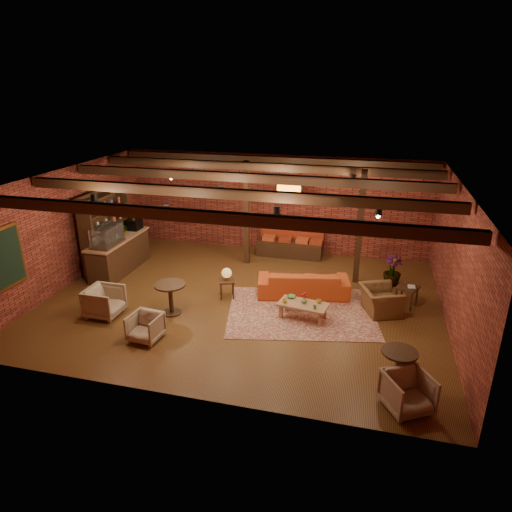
% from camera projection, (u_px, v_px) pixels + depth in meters
% --- Properties ---
extents(floor, '(10.00, 10.00, 0.00)m').
position_uv_depth(floor, '(242.00, 301.00, 11.94)').
color(floor, '#3A1C0E').
rests_on(floor, ground).
extents(ceiling, '(10.00, 8.00, 0.02)m').
position_uv_depth(ceiling, '(241.00, 179.00, 10.78)').
color(ceiling, black).
rests_on(ceiling, wall_back).
extents(wall_back, '(10.00, 0.02, 3.20)m').
position_uv_depth(wall_back, '(276.00, 204.00, 14.97)').
color(wall_back, maroon).
rests_on(wall_back, ground).
extents(wall_front, '(10.00, 0.02, 3.20)m').
position_uv_depth(wall_front, '(176.00, 319.00, 7.75)').
color(wall_front, maroon).
rests_on(wall_front, ground).
extents(wall_left, '(0.02, 8.00, 3.20)m').
position_uv_depth(wall_left, '(67.00, 228.00, 12.53)').
color(wall_left, maroon).
rests_on(wall_left, ground).
extents(wall_right, '(0.02, 8.00, 3.20)m').
position_uv_depth(wall_right, '(456.00, 262.00, 10.19)').
color(wall_right, maroon).
rests_on(wall_right, ground).
extents(ceiling_beams, '(9.80, 6.40, 0.22)m').
position_uv_depth(ceiling_beams, '(241.00, 184.00, 10.83)').
color(ceiling_beams, black).
rests_on(ceiling_beams, ceiling).
extents(ceiling_pipe, '(9.60, 0.12, 0.12)m').
position_uv_depth(ceiling_pipe, '(258.00, 180.00, 12.35)').
color(ceiling_pipe, black).
rests_on(ceiling_pipe, ceiling).
extents(post_left, '(0.16, 0.16, 3.20)m').
position_uv_depth(post_left, '(247.00, 214.00, 13.85)').
color(post_left, black).
rests_on(post_left, ground).
extents(post_right, '(0.16, 0.16, 3.20)m').
position_uv_depth(post_right, '(360.00, 228.00, 12.51)').
color(post_right, black).
rests_on(post_right, ground).
extents(service_counter, '(0.80, 2.50, 1.60)m').
position_uv_depth(service_counter, '(119.00, 246.00, 13.51)').
color(service_counter, black).
rests_on(service_counter, ground).
extents(plant_counter, '(0.35, 0.39, 0.30)m').
position_uv_depth(plant_counter, '(124.00, 231.00, 13.51)').
color(plant_counter, '#337F33').
rests_on(plant_counter, service_counter).
extents(shelving_hutch, '(0.52, 2.00, 2.40)m').
position_uv_depth(shelving_hutch, '(107.00, 231.00, 13.55)').
color(shelving_hutch, black).
rests_on(shelving_hutch, ground).
extents(chalkboard_menu, '(0.08, 0.96, 1.46)m').
position_uv_depth(chalkboard_menu, '(7.00, 257.00, 10.44)').
color(chalkboard_menu, black).
rests_on(chalkboard_menu, wall_left).
extents(banquette, '(2.10, 0.70, 1.00)m').
position_uv_depth(banquette, '(290.00, 241.00, 14.82)').
color(banquette, maroon).
rests_on(banquette, ground).
extents(service_sign, '(0.86, 0.06, 0.30)m').
position_uv_depth(service_sign, '(289.00, 188.00, 13.75)').
color(service_sign, orange).
rests_on(service_sign, ceiling).
extents(ceiling_spotlights, '(6.40, 4.40, 0.28)m').
position_uv_depth(ceiling_spotlights, '(241.00, 193.00, 10.90)').
color(ceiling_spotlights, black).
rests_on(ceiling_spotlights, ceiling).
extents(rug, '(4.07, 3.42, 0.01)m').
position_uv_depth(rug, '(301.00, 312.00, 11.35)').
color(rug, maroon).
rests_on(rug, floor).
extents(sofa, '(2.54, 1.41, 0.70)m').
position_uv_depth(sofa, '(303.00, 283.00, 12.14)').
color(sofa, '#B13F18').
rests_on(sofa, floor).
extents(coffee_table, '(1.25, 0.77, 0.65)m').
position_uv_depth(coffee_table, '(303.00, 305.00, 10.92)').
color(coffee_table, '#88603F').
rests_on(coffee_table, floor).
extents(side_table_lamp, '(0.51, 0.51, 0.83)m').
position_uv_depth(side_table_lamp, '(227.00, 275.00, 11.90)').
color(side_table_lamp, black).
rests_on(side_table_lamp, floor).
extents(round_table_left, '(0.76, 0.76, 0.80)m').
position_uv_depth(round_table_left, '(170.00, 294.00, 11.09)').
color(round_table_left, black).
rests_on(round_table_left, floor).
extents(armchair_a, '(0.75, 0.80, 0.81)m').
position_uv_depth(armchair_a, '(104.00, 300.00, 11.05)').
color(armchair_a, beige).
rests_on(armchair_a, floor).
extents(armchair_b, '(0.72, 0.68, 0.68)m').
position_uv_depth(armchair_b, '(145.00, 326.00, 10.03)').
color(armchair_b, beige).
rests_on(armchair_b, floor).
extents(armchair_right, '(0.97, 1.16, 0.87)m').
position_uv_depth(armchair_right, '(381.00, 296.00, 11.20)').
color(armchair_right, brown).
rests_on(armchair_right, floor).
extents(side_table_book, '(0.64, 0.64, 0.57)m').
position_uv_depth(side_table_book, '(408.00, 288.00, 11.46)').
color(side_table_book, black).
rests_on(side_table_book, floor).
extents(round_table_right, '(0.66, 0.66, 0.77)m').
position_uv_depth(round_table_right, '(398.00, 363.00, 8.40)').
color(round_table_right, black).
rests_on(round_table_right, floor).
extents(armchair_far, '(1.00, 0.98, 0.77)m').
position_uv_depth(armchair_far, '(408.00, 390.00, 7.87)').
color(armchair_far, beige).
rests_on(armchair_far, floor).
extents(plant_tall, '(1.76, 1.76, 2.62)m').
position_uv_depth(plant_tall, '(396.00, 241.00, 12.38)').
color(plant_tall, '#4C7F4C').
rests_on(plant_tall, floor).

